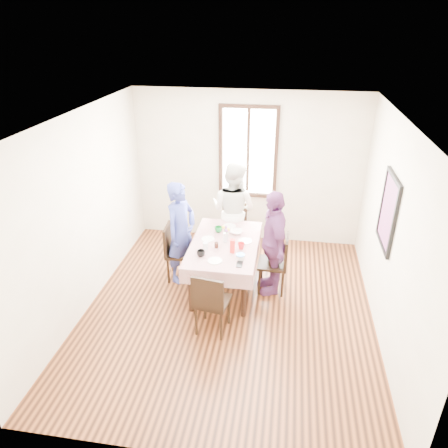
{
  "coord_description": "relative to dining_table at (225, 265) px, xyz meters",
  "views": [
    {
      "loc": [
        0.69,
        -4.74,
        3.75
      ],
      "look_at": [
        -0.15,
        0.52,
        1.1
      ],
      "focal_mm": 33.6,
      "sensor_mm": 36.0,
      "label": 1
    }
  ],
  "objects": [
    {
      "name": "chair_far",
      "position": [
        0.0,
        1.0,
        0.08
      ],
      "size": [
        0.44,
        0.44,
        0.91
      ],
      "primitive_type": "cube",
      "rotation": [
        0.0,
        0.0,
        3.18
      ],
      "color": "black",
      "rests_on": "ground"
    },
    {
      "name": "dining_table",
      "position": [
        0.0,
        0.0,
        0.0
      ],
      "size": [
        0.86,
        1.45,
        0.75
      ],
      "primitive_type": "cube",
      "color": "black",
      "rests_on": "ground"
    },
    {
      "name": "back_wall",
      "position": [
        0.15,
        1.68,
        0.98
      ],
      "size": [
        4.0,
        0.0,
        4.0
      ],
      "primitive_type": "plane",
      "rotation": [
        1.57,
        0.0,
        0.0
      ],
      "color": "beige",
      "rests_on": "ground"
    },
    {
      "name": "window_pane",
      "position": [
        0.15,
        1.67,
        1.27
      ],
      "size": [
        0.9,
        0.02,
        1.5
      ],
      "primitive_type": "cube",
      "color": "white",
      "rests_on": "back_wall"
    },
    {
      "name": "chair_left",
      "position": [
        -0.72,
        0.14,
        0.08
      ],
      "size": [
        0.45,
        0.45,
        0.91
      ],
      "primitive_type": "cube",
      "rotation": [
        0.0,
        0.0,
        -1.51
      ],
      "color": "black",
      "rests_on": "ground"
    },
    {
      "name": "mug_flag",
      "position": [
        0.26,
        -0.13,
        0.43
      ],
      "size": [
        0.15,
        0.15,
        0.1
      ],
      "primitive_type": "imported",
      "rotation": [
        0.0,
        0.0,
        0.84
      ],
      "color": "red",
      "rests_on": "tablecloth"
    },
    {
      "name": "plate_right",
      "position": [
        0.29,
        0.1,
        0.39
      ],
      "size": [
        0.2,
        0.2,
        0.01
      ],
      "primitive_type": "cylinder",
      "color": "white",
      "rests_on": "tablecloth"
    },
    {
      "name": "plate_left",
      "position": [
        -0.26,
        0.08,
        0.39
      ],
      "size": [
        0.2,
        0.2,
        0.01
      ],
      "primitive_type": "cylinder",
      "color": "white",
      "rests_on": "tablecloth"
    },
    {
      "name": "flower_bunch",
      "position": [
        0.01,
        0.05,
        0.58
      ],
      "size": [
        0.09,
        0.09,
        0.1
      ],
      "primitive_type": null,
      "color": "yellow",
      "rests_on": "flower_vase"
    },
    {
      "name": "mug_black",
      "position": [
        -0.27,
        -0.42,
        0.43
      ],
      "size": [
        0.12,
        0.12,
        0.09
      ],
      "primitive_type": "imported",
      "rotation": [
        0.0,
        0.0,
        0.06
      ],
      "color": "black",
      "rests_on": "tablecloth"
    },
    {
      "name": "flower_vase",
      "position": [
        0.01,
        0.05,
        0.46
      ],
      "size": [
        0.07,
        0.07,
        0.14
      ],
      "primitive_type": "cylinder",
      "color": "silver",
      "rests_on": "tablecloth"
    },
    {
      "name": "mug_green",
      "position": [
        -0.15,
        0.34,
        0.43
      ],
      "size": [
        0.15,
        0.15,
        0.09
      ],
      "primitive_type": "imported",
      "rotation": [
        0.0,
        0.0,
        -0.35
      ],
      "color": "#0C7226",
      "rests_on": "tablecloth"
    },
    {
      "name": "jam_jar",
      "position": [
        -0.09,
        -0.15,
        0.43
      ],
      "size": [
        0.06,
        0.06,
        0.08
      ],
      "primitive_type": "cylinder",
      "color": "black",
      "rests_on": "tablecloth"
    },
    {
      "name": "tablecloth",
      "position": [
        -0.0,
        0.0,
        0.38
      ],
      "size": [
        0.98,
        1.57,
        0.01
      ],
      "primitive_type": "cube",
      "color": "#560008",
      "rests_on": "dining_table"
    },
    {
      "name": "plate_near",
      "position": [
        -0.05,
        -0.52,
        0.39
      ],
      "size": [
        0.2,
        0.2,
        0.01
      ],
      "primitive_type": "cylinder",
      "color": "white",
      "rests_on": "tablecloth"
    },
    {
      "name": "right_wall",
      "position": [
        2.15,
        -0.57,
        0.98
      ],
      "size": [
        0.0,
        4.5,
        4.5
      ],
      "primitive_type": "plane",
      "rotation": [
        1.57,
        0.0,
        -1.57
      ],
      "color": "beige",
      "rests_on": "ground"
    },
    {
      "name": "person_left",
      "position": [
        -0.7,
        0.14,
        0.43
      ],
      "size": [
        0.59,
        0.69,
        1.61
      ],
      "primitive_type": "imported",
      "rotation": [
        0.0,
        0.0,
        1.15
      ],
      "color": "#333D8F",
      "rests_on": "ground"
    },
    {
      "name": "serving_bowl",
      "position": [
        0.13,
        0.33,
        0.41
      ],
      "size": [
        0.2,
        0.2,
        0.05
      ],
      "primitive_type": "imported",
      "rotation": [
        0.0,
        0.0,
        0.06
      ],
      "color": "white",
      "rests_on": "tablecloth"
    },
    {
      "name": "juice_carton",
      "position": [
        0.15,
        -0.25,
        0.49
      ],
      "size": [
        0.06,
        0.06,
        0.2
      ],
      "primitive_type": "cube",
      "color": "red",
      "rests_on": "tablecloth"
    },
    {
      "name": "plate_far",
      "position": [
        -0.01,
        0.55,
        0.39
      ],
      "size": [
        0.2,
        0.2,
        0.01
      ],
      "primitive_type": "cylinder",
      "color": "white",
      "rests_on": "tablecloth"
    },
    {
      "name": "ground",
      "position": [
        0.15,
        -0.57,
        -0.38
      ],
      "size": [
        4.5,
        4.5,
        0.0
      ],
      "primitive_type": "plane",
      "color": "black",
      "rests_on": "ground"
    },
    {
      "name": "smartphone",
      "position": [
        0.29,
        -0.55,
        0.39
      ],
      "size": [
        0.08,
        0.16,
        0.01
      ],
      "primitive_type": "cube",
      "color": "black",
      "rests_on": "tablecloth"
    },
    {
      "name": "person_right",
      "position": [
        0.7,
        0.05,
        0.43
      ],
      "size": [
        0.63,
        1.01,
        1.61
      ],
      "primitive_type": "imported",
      "rotation": [
        0.0,
        0.0,
        -1.3
      ],
      "color": "#663164",
      "rests_on": "ground"
    },
    {
      "name": "drinking_glass",
      "position": [
        -0.24,
        -0.22,
        0.44
      ],
      "size": [
        0.07,
        0.07,
        0.11
      ],
      "primitive_type": "cylinder",
      "color": "silver",
      "rests_on": "tablecloth"
    },
    {
      "name": "chair_near",
      "position": [
        0.0,
        -1.0,
        0.08
      ],
      "size": [
        0.48,
        0.48,
        0.91
      ],
      "primitive_type": "cube",
      "rotation": [
        0.0,
        0.0,
        -0.15
      ],
      "color": "black",
      "rests_on": "ground"
    },
    {
      "name": "person_far",
      "position": [
        -0.0,
        0.98,
        0.46
      ],
      "size": [
        0.99,
        0.89,
        1.68
      ],
      "primitive_type": "imported",
      "rotation": [
        0.0,
        0.0,
        2.76
      ],
      "color": "white",
      "rests_on": "ground"
    },
    {
      "name": "chair_right",
      "position": [
        0.72,
        0.05,
        0.08
      ],
      "size": [
        0.43,
        0.43,
        0.91
      ],
      "primitive_type": "cube",
      "rotation": [
        0.0,
        0.0,
        1.55
      ],
      "color": "black",
      "rests_on": "ground"
    },
    {
      "name": "butter_lid",
      "position": [
        0.28,
        -0.41,
        0.46
      ],
      "size": [
        0.12,
        0.12,
        0.01
      ],
      "primitive_type": "cylinder",
      "color": "blue",
      "rests_on": "butter_tub"
    },
    {
      "name": "window_frame",
      "position": [
        0.15,
        1.66,
        1.27
      ],
      "size": [
        1.02,
        0.06,
        1.62
      ],
      "primitive_type": "cube",
      "color": "black",
      "rests_on": "back_wall"
    },
    {
      "name": "butter_tub",
      "position": [
        0.28,
        -0.41,
        0.42
      ],
      "size": [
        0.12,
        0.12,
        0.06
      ],
      "primitive_type": "cylinder",
      "color": "white",
      "rests_on": "tablecloth"
    },
    {
      "name": "art_poster",
      "position": [
        2.13,
        -0.27,
        1.18
      ],
      "size": [
        0.04,
        0.76,
        0.96
      ],
      "primitive_type": "cube",
      "color": "red",
      "rests_on": "right_wall"
    }
  ]
}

